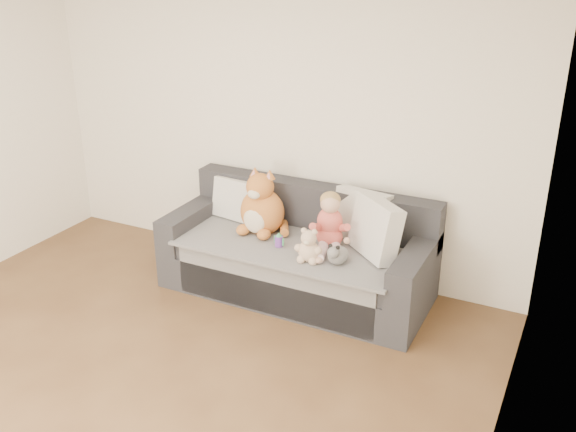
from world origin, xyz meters
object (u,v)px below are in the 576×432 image
object	(u,v)px
sofa	(298,257)
teddy_bear	(309,248)
sippy_cup	(279,239)
toddler	(330,225)
plush_cat	(262,208)

from	to	relation	value
sofa	teddy_bear	bearing A→B (deg)	-53.38
sofa	sippy_cup	world-z (taller)	sofa
toddler	plush_cat	bearing A→B (deg)	154.00
plush_cat	sippy_cup	distance (m)	0.36
plush_cat	teddy_bear	xyz separation A→B (m)	(0.59, -0.33, -0.10)
toddler	teddy_bear	world-z (taller)	toddler
toddler	plush_cat	distance (m)	0.63
sofa	sippy_cup	bearing A→B (deg)	-111.00
plush_cat	sippy_cup	bearing A→B (deg)	-35.27
sofa	toddler	bearing A→B (deg)	-6.59
teddy_bear	toddler	bearing A→B (deg)	73.23
teddy_bear	sippy_cup	distance (m)	0.35
sofa	toddler	world-z (taller)	toddler
sippy_cup	teddy_bear	bearing A→B (deg)	-21.82
sofa	teddy_bear	size ratio (longest dim) A/B	7.99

